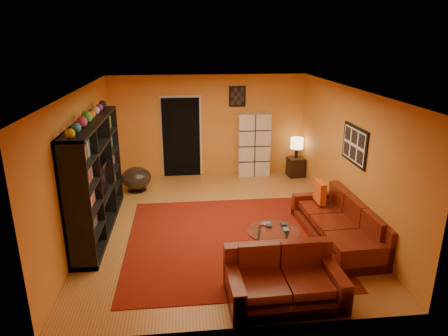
{
  "coord_description": "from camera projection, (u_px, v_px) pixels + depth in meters",
  "views": [
    {
      "loc": [
        -0.66,
        -7.1,
        3.5
      ],
      "look_at": [
        0.1,
        0.1,
        1.1
      ],
      "focal_mm": 32.0,
      "sensor_mm": 36.0,
      "label": 1
    }
  ],
  "objects": [
    {
      "name": "floor",
      "position": [
        219.0,
        223.0,
        7.87
      ],
      "size": [
        6.0,
        6.0,
        0.0
      ],
      "primitive_type": "plane",
      "color": "#96602E",
      "rests_on": "ground"
    },
    {
      "name": "ceiling",
      "position": [
        219.0,
        90.0,
        7.05
      ],
      "size": [
        6.0,
        6.0,
        0.0
      ],
      "primitive_type": "plane",
      "rotation": [
        3.14,
        0.0,
        0.0
      ],
      "color": "white",
      "rests_on": "wall_back"
    },
    {
      "name": "wall_back",
      "position": [
        208.0,
        126.0,
        10.29
      ],
      "size": [
        6.0,
        0.0,
        6.0
      ],
      "primitive_type": "plane",
      "rotation": [
        1.57,
        0.0,
        0.0
      ],
      "color": "orange",
      "rests_on": "floor"
    },
    {
      "name": "wall_front",
      "position": [
        243.0,
        236.0,
        4.63
      ],
      "size": [
        6.0,
        0.0,
        6.0
      ],
      "primitive_type": "plane",
      "rotation": [
        -1.57,
        0.0,
        0.0
      ],
      "color": "orange",
      "rests_on": "floor"
    },
    {
      "name": "wall_left",
      "position": [
        82.0,
        164.0,
        7.21
      ],
      "size": [
        0.0,
        6.0,
        6.0
      ],
      "primitive_type": "plane",
      "rotation": [
        1.57,
        0.0,
        1.57
      ],
      "color": "orange",
      "rests_on": "floor"
    },
    {
      "name": "wall_right",
      "position": [
        348.0,
        156.0,
        7.71
      ],
      "size": [
        0.0,
        6.0,
        6.0
      ],
      "primitive_type": "plane",
      "rotation": [
        1.57,
        0.0,
        -1.57
      ],
      "color": "orange",
      "rests_on": "floor"
    },
    {
      "name": "rug",
      "position": [
        229.0,
        239.0,
        7.21
      ],
      "size": [
        3.6,
        3.6,
        0.01
      ],
      "primitive_type": "cube",
      "color": "#5A110A",
      "rests_on": "floor"
    },
    {
      "name": "doorway",
      "position": [
        181.0,
        138.0,
        10.27
      ],
      "size": [
        0.95,
        0.1,
        2.04
      ],
      "primitive_type": "cube",
      "color": "black",
      "rests_on": "floor"
    },
    {
      "name": "wall_art_right",
      "position": [
        355.0,
        145.0,
        7.33
      ],
      "size": [
        0.03,
        1.0,
        0.7
      ],
      "primitive_type": "cube",
      "color": "black",
      "rests_on": "wall_right"
    },
    {
      "name": "wall_art_back",
      "position": [
        237.0,
        96.0,
        10.11
      ],
      "size": [
        0.42,
        0.03,
        0.52
      ],
      "primitive_type": "cube",
      "color": "black",
      "rests_on": "wall_back"
    },
    {
      "name": "entertainment_unit",
      "position": [
        96.0,
        177.0,
        7.31
      ],
      "size": [
        0.45,
        3.0,
        2.1
      ],
      "primitive_type": "cube",
      "color": "black",
      "rests_on": "floor"
    },
    {
      "name": "tv",
      "position": [
        100.0,
        178.0,
        7.42
      ],
      "size": [
        0.93,
        0.12,
        0.54
      ],
      "primitive_type": "imported",
      "rotation": [
        0.0,
        0.0,
        1.57
      ],
      "color": "black",
      "rests_on": "entertainment_unit"
    },
    {
      "name": "sofa",
      "position": [
        343.0,
        225.0,
        7.15
      ],
      "size": [
        1.06,
        2.39,
        0.85
      ],
      "rotation": [
        0.0,
        0.0,
        0.04
      ],
      "color": "#4E130A",
      "rests_on": "rug"
    },
    {
      "name": "loveseat",
      "position": [
        283.0,
        279.0,
        5.56
      ],
      "size": [
        1.6,
        0.98,
        0.85
      ],
      "rotation": [
        0.0,
        0.0,
        1.6
      ],
      "color": "#4E130A",
      "rests_on": "rug"
    },
    {
      "name": "throw_pillow",
      "position": [
        320.0,
        192.0,
        7.74
      ],
      "size": [
        0.12,
        0.42,
        0.42
      ],
      "primitive_type": "cube",
      "color": "#DA5218",
      "rests_on": "sofa"
    },
    {
      "name": "coffee_table",
      "position": [
        273.0,
        233.0,
        6.61
      ],
      "size": [
        0.88,
        0.88,
        0.44
      ],
      "rotation": [
        0.0,
        0.0,
        0.35
      ],
      "color": "silver",
      "rests_on": "floor"
    },
    {
      "name": "storage_cabinet",
      "position": [
        254.0,
        145.0,
        10.37
      ],
      "size": [
        0.82,
        0.37,
        1.64
      ],
      "primitive_type": "cube",
      "rotation": [
        0.0,
        0.0,
        -0.01
      ],
      "color": "beige",
      "rests_on": "floor"
    },
    {
      "name": "bowl_chair",
      "position": [
        136.0,
        178.0,
        9.43
      ],
      "size": [
        0.7,
        0.7,
        0.57
      ],
      "color": "black",
      "rests_on": "floor"
    },
    {
      "name": "side_table",
      "position": [
        296.0,
        167.0,
        10.43
      ],
      "size": [
        0.43,
        0.43,
        0.5
      ],
      "primitive_type": "cube",
      "rotation": [
        0.0,
        0.0,
        0.08
      ],
      "color": "black",
      "rests_on": "floor"
    },
    {
      "name": "table_lamp",
      "position": [
        297.0,
        144.0,
        10.23
      ],
      "size": [
        0.32,
        0.32,
        0.53
      ],
      "color": "black",
      "rests_on": "side_table"
    }
  ]
}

